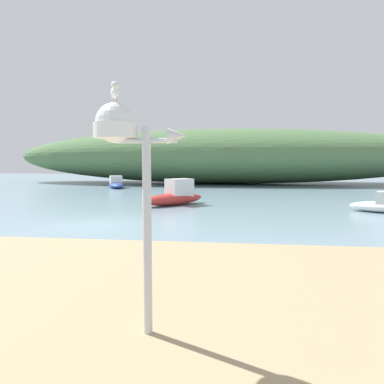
{
  "coord_description": "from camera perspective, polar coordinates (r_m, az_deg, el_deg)",
  "views": [
    {
      "loc": [
        5.76,
        -13.94,
        2.54
      ],
      "look_at": [
        3.67,
        2.16,
        1.2
      ],
      "focal_mm": 34.12,
      "sensor_mm": 36.0,
      "label": 1
    }
  ],
  "objects": [
    {
      "name": "mast_structure",
      "position": [
        4.97,
        -10.68,
        7.76
      ],
      "size": [
        1.25,
        0.58,
        3.13
      ],
      "color": "silver",
      "rests_on": "beach_sand"
    },
    {
      "name": "ground_plane",
      "position": [
        15.3,
        -14.9,
        -4.99
      ],
      "size": [
        120.0,
        120.0,
        0.0
      ],
      "primitive_type": "plane",
      "color": "#7A99A8"
    },
    {
      "name": "distant_hill",
      "position": [
        43.41,
        5.55,
        5.57
      ],
      "size": [
        51.12,
        13.81,
        6.37
      ],
      "primitive_type": "ellipsoid",
      "color": "#517547",
      "rests_on": "ground"
    },
    {
      "name": "motorboat_east_reach",
      "position": [
        20.64,
        27.72,
        -1.8
      ],
      "size": [
        3.17,
        2.36,
        1.06
      ],
      "color": "white",
      "rests_on": "ground"
    },
    {
      "name": "seagull_on_radar",
      "position": [
        5.06,
        -11.92,
        15.15
      ],
      "size": [
        0.2,
        0.36,
        0.25
      ],
      "color": "orange",
      "rests_on": "mast_structure"
    },
    {
      "name": "motorboat_centre_water",
      "position": [
        21.55,
        -2.6,
        -0.58
      ],
      "size": [
        3.71,
        4.07,
        1.54
      ],
      "color": "#B72D28",
      "rests_on": "ground"
    },
    {
      "name": "motorboat_inner_mooring",
      "position": [
        36.31,
        -11.77,
        1.29
      ],
      "size": [
        2.87,
        4.01,
        1.18
      ],
      "color": "#2D4C9E",
      "rests_on": "ground"
    }
  ]
}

